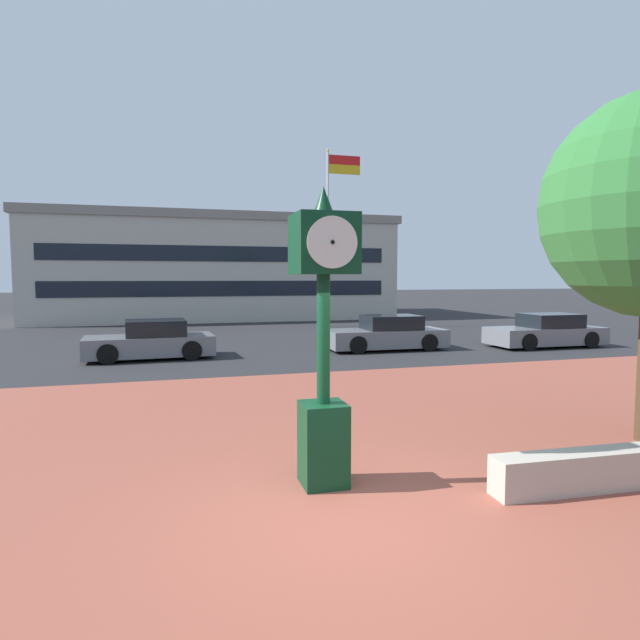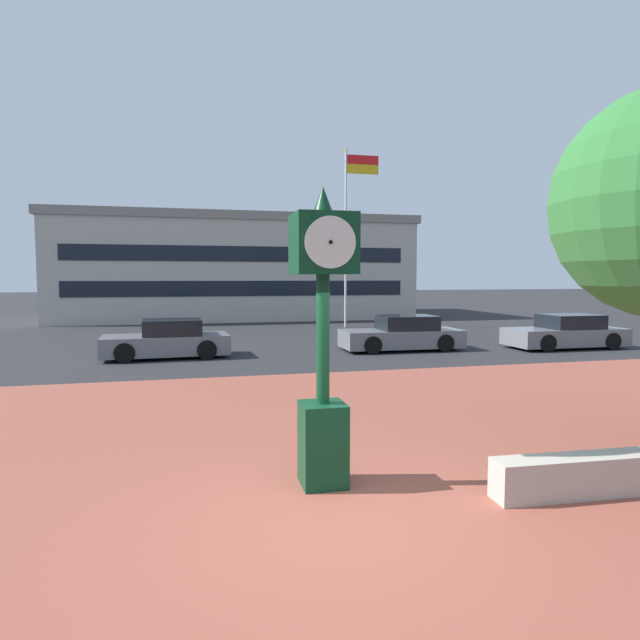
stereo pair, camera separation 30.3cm
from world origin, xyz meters
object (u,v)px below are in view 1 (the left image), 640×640
(flagpole_primary, at_px, (332,222))
(civic_building, at_px, (214,268))
(street_clock, at_px, (323,329))
(car_street_distant, at_px, (387,334))
(car_street_mid, at_px, (151,341))
(car_street_far, at_px, (546,332))

(flagpole_primary, distance_m, civic_building, 11.52)
(street_clock, relative_size, civic_building, 0.17)
(car_street_distant, xyz_separation_m, flagpole_primary, (0.77, 9.29, 5.07))
(car_street_mid, relative_size, car_street_distant, 0.94)
(flagpole_primary, bearing_deg, car_street_mid, -135.07)
(car_street_mid, bearing_deg, car_street_distant, -94.24)
(street_clock, relative_size, flagpole_primary, 0.41)
(car_street_distant, bearing_deg, civic_building, 14.52)
(car_street_mid, xyz_separation_m, civic_building, (3.85, 19.08, 2.73))
(car_street_distant, relative_size, flagpole_primary, 0.47)
(street_clock, height_order, car_street_mid, street_clock)
(car_street_mid, xyz_separation_m, car_street_far, (14.66, -1.09, 0.00))
(car_street_mid, xyz_separation_m, flagpole_primary, (9.14, 9.12, 5.07))
(car_street_far, bearing_deg, street_clock, 132.37)
(civic_building, bearing_deg, car_street_distant, -76.75)
(car_street_distant, relative_size, civic_building, 0.20)
(car_street_mid, bearing_deg, civic_building, -14.48)
(street_clock, height_order, flagpole_primary, flagpole_primary)
(street_clock, xyz_separation_m, car_street_mid, (-2.34, 12.08, -1.47))
(car_street_distant, height_order, civic_building, civic_building)
(car_street_distant, height_order, flagpole_primary, flagpole_primary)
(car_street_mid, bearing_deg, flagpole_primary, -48.15)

